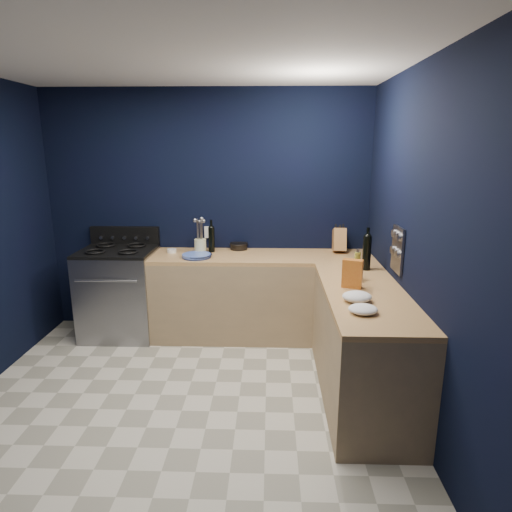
{
  "coord_description": "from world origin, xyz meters",
  "views": [
    {
      "loc": [
        0.68,
        -3.0,
        2.02
      ],
      "look_at": [
        0.55,
        1.0,
        1.0
      ],
      "focal_mm": 30.76,
      "sensor_mm": 36.0,
      "label": 1
    }
  ],
  "objects_px": {
    "gas_range": "(120,294)",
    "crouton_bag": "(352,274)",
    "plate_stack": "(196,256)",
    "utensil_crock": "(200,246)",
    "knife_block": "(339,240)"
  },
  "relations": [
    {
      "from": "plate_stack",
      "to": "crouton_bag",
      "type": "height_order",
      "value": "crouton_bag"
    },
    {
      "from": "gas_range",
      "to": "plate_stack",
      "type": "relative_size",
      "value": 3.15
    },
    {
      "from": "utensil_crock",
      "to": "plate_stack",
      "type": "bearing_deg",
      "value": -94.46
    },
    {
      "from": "gas_range",
      "to": "plate_stack",
      "type": "bearing_deg",
      "value": -7.28
    },
    {
      "from": "knife_block",
      "to": "crouton_bag",
      "type": "height_order",
      "value": "knife_block"
    },
    {
      "from": "utensil_crock",
      "to": "knife_block",
      "type": "relative_size",
      "value": 0.63
    },
    {
      "from": "knife_block",
      "to": "plate_stack",
      "type": "bearing_deg",
      "value": -165.23
    },
    {
      "from": "gas_range",
      "to": "plate_stack",
      "type": "xyz_separation_m",
      "value": [
        0.86,
        -0.11,
        0.46
      ]
    },
    {
      "from": "gas_range",
      "to": "knife_block",
      "type": "xyz_separation_m",
      "value": [
        2.35,
        0.21,
        0.56
      ]
    },
    {
      "from": "knife_block",
      "to": "crouton_bag",
      "type": "xyz_separation_m",
      "value": [
        -0.08,
        -1.24,
        -0.01
      ]
    },
    {
      "from": "gas_range",
      "to": "crouton_bag",
      "type": "relative_size",
      "value": 3.98
    },
    {
      "from": "utensil_crock",
      "to": "crouton_bag",
      "type": "xyz_separation_m",
      "value": [
        1.4,
        -1.1,
        0.04
      ]
    },
    {
      "from": "knife_block",
      "to": "crouton_bag",
      "type": "distance_m",
      "value": 1.24
    },
    {
      "from": "utensil_crock",
      "to": "crouton_bag",
      "type": "height_order",
      "value": "crouton_bag"
    },
    {
      "from": "plate_stack",
      "to": "crouton_bag",
      "type": "distance_m",
      "value": 1.69
    }
  ]
}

